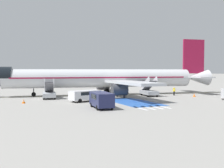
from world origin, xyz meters
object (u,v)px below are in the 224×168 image
Objects in this scene: ground_crew_3 at (174,91)px; traffic_cone_0 at (194,95)px; service_van_2 at (85,95)px; boarding_stairs_forward at (49,93)px; ground_crew_2 at (124,93)px; traffic_cone_1 at (24,101)px; boarding_stairs_aft at (149,91)px; airliner at (105,78)px; fuel_tanker at (84,82)px; ground_crew_0 at (117,91)px; ground_crew_1 at (99,93)px; service_van_0 at (101,99)px.

traffic_cone_0 is (1.78, -3.79, -0.64)m from ground_crew_3.
service_van_2 is at bearing -99.41° from ground_crew_3.
boarding_stairs_forward is 3.30× the size of ground_crew_3.
ground_crew_2 is 17.55m from traffic_cone_1.
ground_crew_3 is 4.23m from traffic_cone_0.
boarding_stairs_aft is at bearing 146.02° from traffic_cone_0.
service_van_2 is 19.66m from ground_crew_3.
fuel_tanker is (4.17, 26.07, -1.79)m from airliner.
ground_crew_0 is (0.52, -4.70, -2.34)m from airliner.
airliner is at bearing -135.46° from ground_crew_3.
airliner is 28.83× the size of ground_crew_1.
service_van_2 is at bearing -149.78° from ground_crew_0.
ground_crew_3 is at bearing 34.27° from service_van_0.
ground_crew_1 is (-3.75, -6.25, -2.46)m from airliner.
boarding_stairs_forward is at bearing 111.25° from service_van_0.
ground_crew_1 is at bearing 166.79° from traffic_cone_0.
ground_crew_0 is 3.05× the size of traffic_cone_1.
ground_crew_1 is at bearing -166.79° from boarding_stairs_aft.
airliner is 29.21× the size of ground_crew_2.
boarding_stairs_forward is at bearing 162.61° from traffic_cone_0.
ground_crew_3 is (8.02, -32.69, -0.65)m from fuel_tanker.
ground_crew_1 reaches higher than traffic_cone_1.
traffic_cone_1 is (-12.76, -1.40, -0.64)m from ground_crew_1.
ground_crew_0 is at bearing 156.99° from traffic_cone_0.
fuel_tanker reaches higher than traffic_cone_0.
fuel_tanker is at bearing 104.92° from boarding_stairs_aft.
boarding_stairs_aft is at bearing -8.20° from ground_crew_0.
service_van_0 is (-11.86, -43.30, -0.36)m from fuel_tanker.
ground_crew_3 is (12.19, -6.62, -2.44)m from airliner.
boarding_stairs_aft reaches higher than service_van_0.
boarding_stairs_forward is at bearing 169.50° from ground_crew_0.
ground_crew_1 is at bearing 76.46° from service_van_0.
ground_crew_1 is at bearing -108.29° from ground_crew_3.
airliner reaches higher than boarding_stairs_forward.
ground_crew_3 is (5.28, -0.97, -0.03)m from boarding_stairs_aft.
boarding_stairs_aft is 31.84m from fuel_tanker.
service_van_2 is 9.38m from traffic_cone_1.
traffic_cone_0 is 30.60m from traffic_cone_1.
fuel_tanker is 37.79m from traffic_cone_0.
boarding_stairs_aft is 3.36× the size of ground_crew_1.
boarding_stairs_forward is at bearing -117.04° from ground_crew_3.
boarding_stairs_forward reaches higher than ground_crew_3.
boarding_stairs_aft is 1.05× the size of service_van_0.
service_van_0 is at bearing -122.95° from ground_crew_0.
boarding_stairs_forward is 7.18m from traffic_cone_1.
ground_crew_3 is at bearing 115.13° from traffic_cone_0.
service_van_0 is at bearing -64.95° from boarding_stairs_forward.
ground_crew_3 reaches higher than traffic_cone_0.
airliner is 8.99× the size of service_van_0.
ground_crew_3 is at bearing -0.41° from boarding_stairs_aft.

